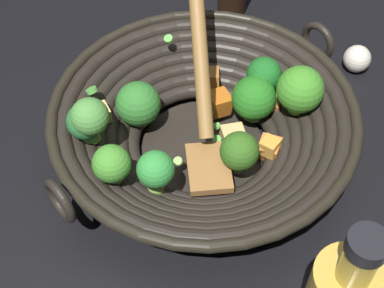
# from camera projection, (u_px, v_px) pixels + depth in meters

# --- Properties ---
(ground_plane) EXTENTS (4.00, 4.00, 0.00)m
(ground_plane) POSITION_uv_depth(u_px,v_px,m) (203.00, 151.00, 0.74)
(ground_plane) COLOR black
(wok) EXTENTS (0.41, 0.37, 0.24)m
(wok) POSITION_uv_depth(u_px,v_px,m) (204.00, 123.00, 0.70)
(wok) COLOR black
(wok) RESTS_ON ground
(garlic_bulb) EXTENTS (0.04, 0.04, 0.04)m
(garlic_bulb) POSITION_uv_depth(u_px,v_px,m) (357.00, 59.00, 0.82)
(garlic_bulb) COLOR silver
(garlic_bulb) RESTS_ON ground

